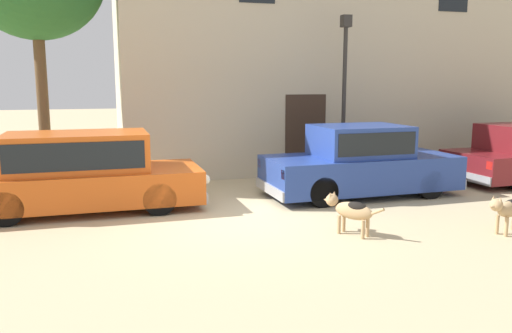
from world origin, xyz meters
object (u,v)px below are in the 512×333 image
Objects in this scene: stray_dog_tan at (509,208)px; street_lamp at (345,77)px; parked_sedan_nearest at (82,170)px; stray_dog_spotted at (350,209)px; parked_sedan_second at (360,161)px.

street_lamp is at bearing -100.01° from stray_dog_tan.
parked_sedan_nearest is at bearing -44.36° from stray_dog_tan.
stray_dog_spotted is 5.17m from street_lamp.
parked_sedan_nearest reaches higher than stray_dog_tan.
parked_sedan_second reaches higher than parked_sedan_nearest.
parked_sedan_second is 2.51m from street_lamp.
street_lamp is (0.41, 1.71, 1.80)m from parked_sedan_second.
parked_sedan_second is 4.43× the size of stray_dog_spotted.
stray_dog_tan is at bearing -28.68° from parked_sedan_nearest.
stray_dog_spotted is 0.89× the size of stray_dog_tan.
parked_sedan_second is at bearing -3.34° from parked_sedan_nearest.
street_lamp is at bearing -56.78° from stray_dog_spotted.
stray_dog_spotted is at bearing -121.68° from parked_sedan_second.
parked_sedan_nearest is at bearing 175.82° from parked_sedan_second.
parked_sedan_nearest is 6.49m from street_lamp.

